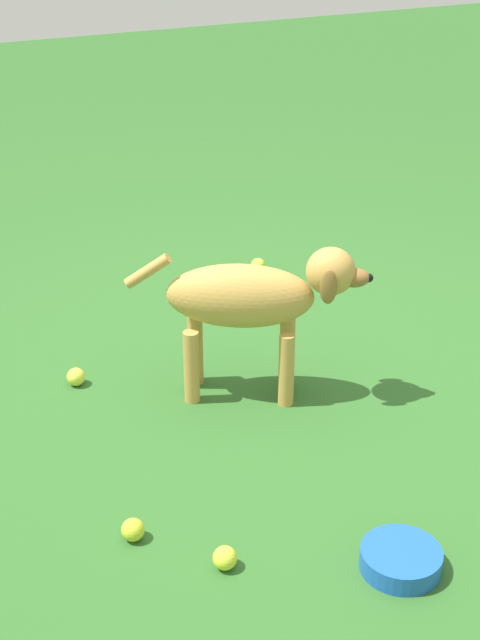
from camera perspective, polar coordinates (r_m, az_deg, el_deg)
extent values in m
plane|color=#2D6026|center=(3.30, 1.60, -4.27)|extent=(14.00, 14.00, 0.00)
ellipsoid|color=#C69347|center=(3.09, 0.00, 1.51)|extent=(0.53, 0.42, 0.22)
cylinder|color=#C69347|center=(3.25, 2.94, -2.00)|extent=(0.05, 0.05, 0.27)
cylinder|color=#C69347|center=(3.14, 2.90, -3.11)|extent=(0.05, 0.05, 0.27)
cylinder|color=#C69347|center=(3.27, -2.78, -1.82)|extent=(0.05, 0.05, 0.27)
cylinder|color=#C69347|center=(3.16, -3.03, -2.92)|extent=(0.05, 0.05, 0.27)
ellipsoid|color=#C69347|center=(3.04, 5.65, 3.03)|extent=(0.22, 0.21, 0.16)
ellipsoid|color=olive|center=(3.06, 7.02, 2.64)|extent=(0.14, 0.12, 0.07)
sphere|color=black|center=(3.06, 8.01, 2.61)|extent=(0.03, 0.03, 0.03)
ellipsoid|color=olive|center=(3.12, 5.45, 3.28)|extent=(0.06, 0.05, 0.12)
ellipsoid|color=olive|center=(2.98, 5.51, 2.07)|extent=(0.06, 0.05, 0.12)
cylinder|color=#C69347|center=(3.09, -5.75, 3.05)|extent=(0.16, 0.11, 0.13)
sphere|color=#C1D22F|center=(2.64, -6.66, -12.81)|extent=(0.07, 0.07, 0.07)
sphere|color=#D6E338|center=(2.53, -0.95, -14.56)|extent=(0.07, 0.07, 0.07)
sphere|color=#D7D941|center=(3.35, -10.15, -3.49)|extent=(0.07, 0.07, 0.07)
sphere|color=#C0E03D|center=(4.18, 1.13, 3.42)|extent=(0.07, 0.07, 0.07)
cylinder|color=blue|center=(2.57, 9.96, -14.44)|extent=(0.22, 0.22, 0.06)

